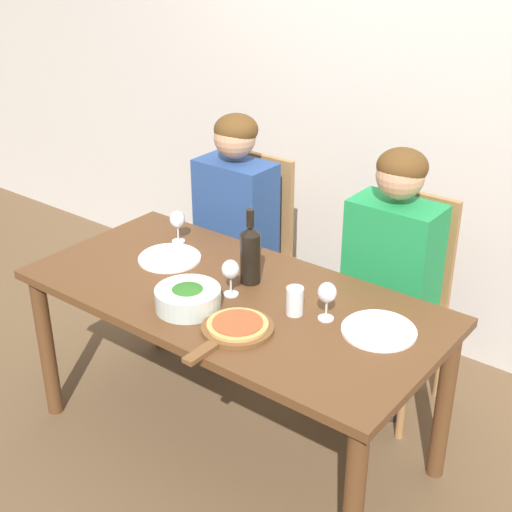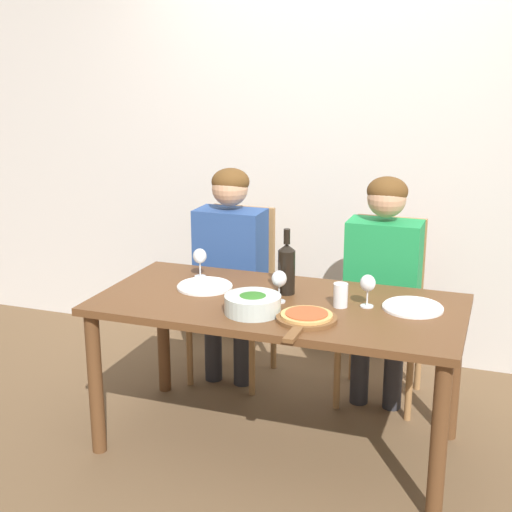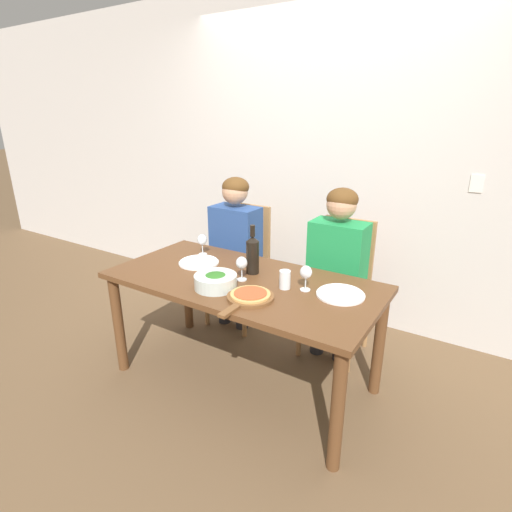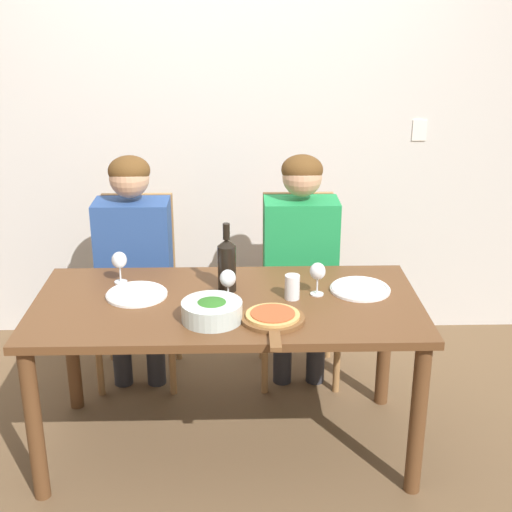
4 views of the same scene
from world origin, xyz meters
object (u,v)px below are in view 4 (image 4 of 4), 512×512
(chair_left, at_px, (139,282))
(water_tumbler, at_px, (292,287))
(chair_right, at_px, (298,280))
(dinner_plate_left, at_px, (137,294))
(wine_glass_centre, at_px, (228,280))
(wine_bottle, at_px, (227,264))
(wine_glass_right, at_px, (318,273))
(pizza_on_board, at_px, (273,318))
(broccoli_bowl, at_px, (212,311))
(person_woman, at_px, (133,251))
(dinner_plate_right, at_px, (360,289))
(person_man, at_px, (301,249))
(wine_glass_left, at_px, (119,261))

(chair_left, relative_size, water_tumbler, 9.06)
(chair_right, bearing_deg, dinner_plate_left, -139.49)
(water_tumbler, bearing_deg, wine_glass_centre, -173.24)
(wine_bottle, xyz_separation_m, wine_glass_right, (0.40, -0.06, -0.02))
(chair_right, xyz_separation_m, pizza_on_board, (-0.18, -0.94, 0.22))
(wine_bottle, xyz_separation_m, pizza_on_board, (0.19, -0.33, -0.11))
(pizza_on_board, xyz_separation_m, wine_glass_right, (0.21, 0.27, 0.09))
(wine_bottle, distance_m, broccoli_bowl, 0.33)
(chair_left, bearing_deg, pizza_on_board, -54.06)
(broccoli_bowl, distance_m, wine_glass_right, 0.53)
(wine_bottle, bearing_deg, wine_glass_centre, -88.64)
(chair_right, xyz_separation_m, person_woman, (-0.86, -0.12, 0.22))
(person_woman, xyz_separation_m, wine_glass_centre, (0.49, -0.62, 0.09))
(dinner_plate_right, distance_m, wine_glass_right, 0.22)
(person_woman, distance_m, wine_bottle, 0.70)
(person_woman, relative_size, wine_glass_right, 8.22)
(person_man, distance_m, broccoli_bowl, 0.91)
(pizza_on_board, height_order, wine_glass_centre, wine_glass_centre)
(wine_bottle, height_order, wine_glass_right, wine_bottle)
(person_woman, height_order, dinner_plate_right, person_woman)
(wine_bottle, relative_size, wine_glass_left, 2.10)
(dinner_plate_left, relative_size, wine_glass_left, 1.80)
(chair_right, xyz_separation_m, wine_glass_right, (0.03, -0.67, 0.31))
(chair_left, bearing_deg, wine_glass_centre, -56.22)
(wine_bottle, height_order, broccoli_bowl, wine_bottle)
(dinner_plate_right, height_order, water_tumbler, water_tumbler)
(wine_glass_centre, relative_size, water_tumbler, 1.38)
(person_woman, height_order, water_tumbler, person_woman)
(wine_bottle, height_order, pizza_on_board, wine_bottle)
(wine_bottle, distance_m, dinner_plate_left, 0.42)
(person_woman, xyz_separation_m, dinner_plate_right, (1.09, -0.51, -0.00))
(person_man, height_order, wine_glass_left, person_man)
(water_tumbler, bearing_deg, dinner_plate_right, 14.03)
(dinner_plate_right, distance_m, wine_glass_left, 1.10)
(chair_left, relative_size, wine_glass_centre, 6.56)
(person_man, xyz_separation_m, wine_glass_centre, (-0.37, -0.62, 0.09))
(pizza_on_board, relative_size, wine_glass_right, 2.67)
(dinner_plate_right, distance_m, wine_glass_centre, 0.61)
(dinner_plate_right, bearing_deg, chair_right, 109.71)
(wine_glass_centre, bearing_deg, person_man, 59.42)
(wine_glass_right, height_order, water_tumbler, wine_glass_right)
(dinner_plate_left, bearing_deg, wine_glass_left, 121.10)
(dinner_plate_right, xyz_separation_m, wine_glass_right, (-0.20, -0.04, 0.10))
(person_man, height_order, pizza_on_board, person_man)
(chair_right, distance_m, wine_bottle, 0.79)
(wine_bottle, relative_size, dinner_plate_left, 1.17)
(wine_glass_right, relative_size, wine_glass_centre, 1.00)
(chair_left, height_order, wine_glass_centre, chair_left)
(wine_bottle, bearing_deg, pizza_on_board, -60.28)
(person_woman, bearing_deg, wine_glass_left, -90.84)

